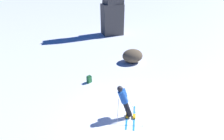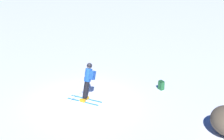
{
  "view_description": "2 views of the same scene",
  "coord_description": "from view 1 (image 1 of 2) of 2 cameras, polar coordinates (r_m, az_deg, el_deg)",
  "views": [
    {
      "loc": [
        -2.99,
        -6.23,
        6.2
      ],
      "look_at": [
        -0.0,
        3.28,
        1.1
      ],
      "focal_mm": 28.0,
      "sensor_mm": 36.0,
      "label": 1
    },
    {
      "loc": [
        13.95,
        1.63,
        7.29
      ],
      "look_at": [
        -0.05,
        1.39,
        1.65
      ],
      "focal_mm": 50.0,
      "sensor_mm": 36.0,
      "label": 2
    }
  ],
  "objects": [
    {
      "name": "skier",
      "position": [
        8.65,
        4.05,
        -9.75
      ],
      "size": [
        1.41,
        1.81,
        1.86
      ],
      "rotation": [
        0.0,
        0.0,
        -0.45
      ],
      "color": "#1E7AC6",
      "rests_on": "ground"
    },
    {
      "name": "ground_plane",
      "position": [
        9.28,
        6.3,
        -15.02
      ],
      "size": [
        300.0,
        300.0,
        0.0
      ],
      "primitive_type": "plane",
      "color": "white"
    },
    {
      "name": "exposed_boulder_1",
      "position": [
        14.84,
        6.71,
        4.59
      ],
      "size": [
        1.73,
        1.47,
        1.12
      ],
      "primitive_type": "ellipsoid",
      "color": "brown",
      "rests_on": "ground"
    },
    {
      "name": "spare_backpack",
      "position": [
        11.96,
        -7.46,
        -3.01
      ],
      "size": [
        0.37,
        0.35,
        0.5
      ],
      "rotation": [
        0.0,
        0.0,
        0.56
      ],
      "color": "#236633",
      "rests_on": "ground"
    }
  ]
}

